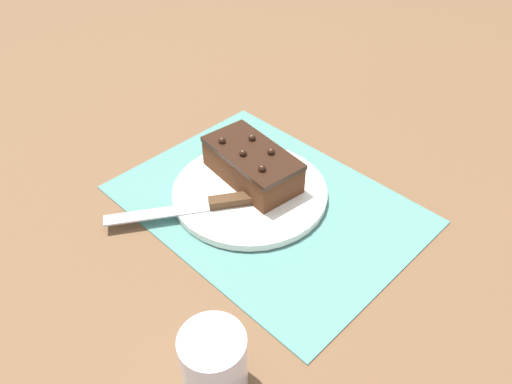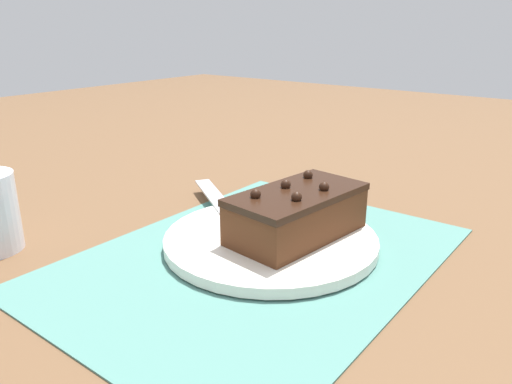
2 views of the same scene
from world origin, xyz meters
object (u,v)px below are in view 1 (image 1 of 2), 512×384
object	(u,v)px
serving_knife	(208,205)
drinking_glass	(214,364)
cake_plate	(250,192)
chocolate_cake	(252,164)

from	to	relation	value
serving_knife	drinking_glass	xyz separation A→B (m)	(-0.22, 0.18, 0.02)
cake_plate	serving_knife	size ratio (longest dim) A/B	1.20
cake_plate	chocolate_cake	xyz separation A→B (m)	(0.02, -0.02, 0.03)
chocolate_cake	serving_knife	size ratio (longest dim) A/B	0.84
cake_plate	drinking_glass	size ratio (longest dim) A/B	2.72
chocolate_cake	drinking_glass	world-z (taller)	drinking_glass
cake_plate	chocolate_cake	distance (m)	0.05
cake_plate	drinking_glass	world-z (taller)	drinking_glass
serving_knife	cake_plate	bearing A→B (deg)	-68.37
cake_plate	serving_knife	distance (m)	0.08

